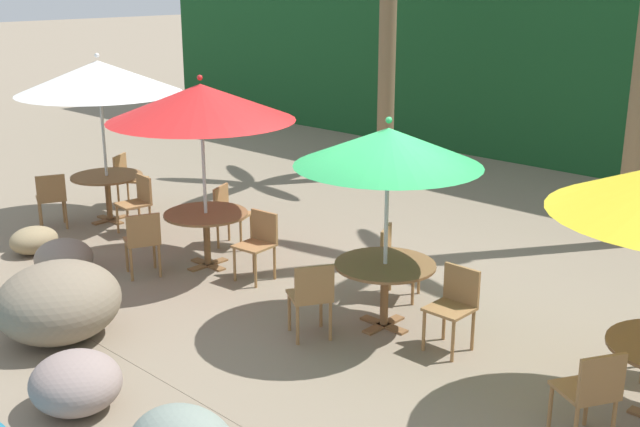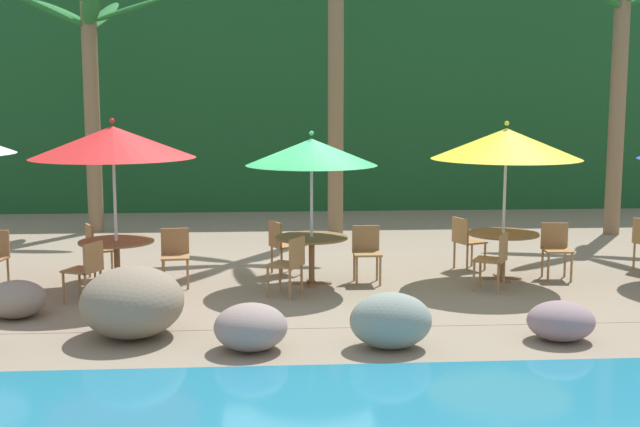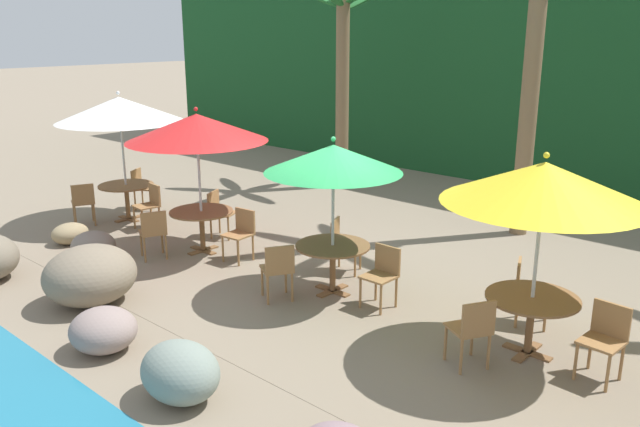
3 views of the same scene
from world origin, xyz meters
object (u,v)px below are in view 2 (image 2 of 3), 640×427
object	(u,v)px
chair_green_inland	(281,243)
chair_green_left	(290,262)
umbrella_green	(312,152)
dining_table_green	(312,245)
dining_table_red	(117,249)
umbrella_red	(113,142)
chair_red_inland	(97,247)
dining_table_yellow	(503,241)
palm_tree_nearest	(90,73)
palm_tree_second	(336,10)
chair_green_seaward	(366,249)
chair_yellow_inland	(466,239)
chair_yellow_seaward	(556,246)
chair_red_seaward	(175,253)
chair_red_left	(87,267)
chair_yellow_left	(496,257)
palm_tree_third	(621,59)
umbrella_yellow	(506,144)

from	to	relation	value
chair_green_inland	chair_green_left	size ratio (longest dim) A/B	1.00
chair_green_left	umbrella_green	bearing A→B (deg)	65.90
umbrella_green	dining_table_green	size ratio (longest dim) A/B	2.12
dining_table_red	chair_green_inland	world-z (taller)	chair_green_inland
umbrella_red	chair_red_inland	xyz separation A→B (m)	(-0.43, 0.74, -1.68)
dining_table_red	chair_red_inland	world-z (taller)	chair_red_inland
chair_green_left	dining_table_yellow	bearing A→B (deg)	15.45
umbrella_green	palm_tree_nearest	distance (m)	6.92
umbrella_red	palm_tree_nearest	bearing A→B (deg)	104.41
palm_tree_nearest	palm_tree_second	bearing A→B (deg)	-8.05
dining_table_yellow	umbrella_red	bearing A→B (deg)	-177.10
umbrella_green	chair_green_seaward	distance (m)	1.73
umbrella_red	dining_table_yellow	size ratio (longest dim) A/B	2.30
chair_green_seaward	chair_yellow_inland	world-z (taller)	same
umbrella_green	dining_table_green	world-z (taller)	umbrella_green
dining_table_red	dining_table_green	world-z (taller)	same
dining_table_yellow	palm_tree_nearest	distance (m)	9.31
chair_green_seaward	chair_yellow_seaward	bearing A→B (deg)	1.55
umbrella_red	chair_green_left	xyz separation A→B (m)	(2.55, -0.63, -1.68)
chair_red_seaward	palm_tree_second	distance (m)	6.69
dining_table_red	chair_red_inland	size ratio (longest dim) A/B	1.26
chair_red_inland	chair_yellow_inland	distance (m)	5.93
chair_red_left	chair_green_seaward	world-z (taller)	same
chair_yellow_inland	chair_red_seaward	bearing A→B (deg)	-169.33
chair_yellow_inland	chair_yellow_left	distance (m)	1.54
chair_red_left	chair_yellow_left	world-z (taller)	same
dining_table_green	chair_green_seaward	bearing A→B (deg)	6.00
chair_red_seaward	chair_green_seaward	bearing A→B (deg)	1.37
palm_tree_third	umbrella_red	bearing A→B (deg)	-155.21
umbrella_green	umbrella_yellow	distance (m)	3.01
dining_table_green	chair_yellow_seaward	bearing A→B (deg)	2.54
chair_green_inland	chair_yellow_inland	distance (m)	3.04
dining_table_yellow	palm_tree_third	distance (m)	6.11
palm_tree_nearest	chair_green_seaward	bearing A→B (deg)	-45.23
dining_table_red	dining_table_yellow	xyz separation A→B (m)	(5.90, 0.30, 0.00)
dining_table_green	palm_tree_second	size ratio (longest dim) A/B	0.16
chair_red_left	chair_yellow_inland	distance (m)	6.04
chair_green_left	chair_yellow_inland	xyz separation A→B (m)	(2.94, 1.68, 0.00)
chair_green_seaward	palm_tree_third	world-z (taller)	palm_tree_third
chair_green_seaward	umbrella_yellow	world-z (taller)	umbrella_yellow
chair_red_inland	palm_tree_nearest	bearing A→B (deg)	101.57
dining_table_green	chair_yellow_seaward	xyz separation A→B (m)	(3.85, 0.17, -0.10)
umbrella_yellow	palm_tree_second	xyz separation A→B (m)	(-2.26, 4.41, 2.42)
chair_yellow_inland	palm_tree_third	distance (m)	5.95
chair_green_left	chair_green_seaward	bearing A→B (deg)	35.95
umbrella_red	chair_green_inland	distance (m)	3.10
chair_yellow_inland	palm_tree_nearest	xyz separation A→B (m)	(-6.88, 4.37, 2.80)
palm_tree_nearest	palm_tree_second	distance (m)	5.23
dining_table_green	chair_red_left	bearing A→B (deg)	-162.97
chair_red_inland	chair_green_seaward	distance (m)	4.21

